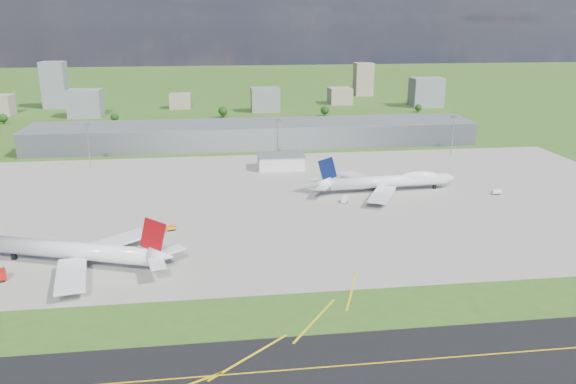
{
  "coord_description": "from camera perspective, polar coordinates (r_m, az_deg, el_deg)",
  "views": [
    {
      "loc": [
        -26.32,
        -213.85,
        83.55
      ],
      "look_at": [
        4.52,
        24.48,
        9.0
      ],
      "focal_mm": 35.0,
      "sensor_mm": 36.0,
      "label": 1
    }
  ],
  "objects": [
    {
      "name": "bldg_w",
      "position": [
        531.12,
        -19.89,
        8.48
      ],
      "size": [
        28.0,
        22.0,
        24.0
      ],
      "primitive_type": "cube",
      "color": "slate",
      "rests_on": "ground"
    },
    {
      "name": "bldg_tall_w",
      "position": [
        597.26,
        -22.6,
        10.03
      ],
      "size": [
        22.0,
        20.0,
        44.0
      ],
      "primitive_type": "cube",
      "color": "slate",
      "rests_on": "ground"
    },
    {
      "name": "bldg_e",
      "position": [
        576.54,
        13.86,
        9.82
      ],
      "size": [
        30.0,
        22.0,
        28.0
      ],
      "primitive_type": "cube",
      "color": "slate",
      "rests_on": "ground"
    },
    {
      "name": "airliner_blue_quad",
      "position": [
        285.67,
        10.23,
        1.07
      ],
      "size": [
        74.14,
        58.08,
        19.36
      ],
      "rotation": [
        0.0,
        0.0,
        0.05
      ],
      "color": "white",
      "rests_on": "ground"
    },
    {
      "name": "bldg_tall_e",
      "position": [
        648.96,
        7.66,
        11.29
      ],
      "size": [
        20.0,
        18.0,
        36.0
      ],
      "primitive_type": "cube",
      "color": "gray",
      "rests_on": "ground"
    },
    {
      "name": "terminal",
      "position": [
        387.31,
        -3.35,
        5.88
      ],
      "size": [
        300.0,
        42.0,
        15.0
      ],
      "primitive_type": "cube",
      "color": "slate",
      "rests_on": "ground"
    },
    {
      "name": "airliner_red_twin",
      "position": [
        210.72,
        -20.48,
        -5.71
      ],
      "size": [
        70.9,
        53.88,
        20.06
      ],
      "rotation": [
        0.0,
        0.0,
        2.81
      ],
      "color": "white",
      "rests_on": "ground"
    },
    {
      "name": "mast_center",
      "position": [
        337.34,
        -1.06,
        5.98
      ],
      "size": [
        3.5,
        2.0,
        25.9
      ],
      "color": "gray",
      "rests_on": "ground"
    },
    {
      "name": "bldg_c",
      "position": [
        530.88,
        -2.33,
        9.37
      ],
      "size": [
        26.0,
        20.0,
        22.0
      ],
      "primitive_type": "cube",
      "color": "slate",
      "rests_on": "ground"
    },
    {
      "name": "tree_far_e",
      "position": [
        538.34,
        13.1,
        8.35
      ],
      "size": [
        6.3,
        6.3,
        7.7
      ],
      "color": "#382314",
      "rests_on": "ground"
    },
    {
      "name": "mast_east",
      "position": [
        365.91,
        16.43,
        6.17
      ],
      "size": [
        3.5,
        2.0,
        25.9
      ],
      "color": "gray",
      "rests_on": "ground"
    },
    {
      "name": "van_white_far",
      "position": [
        296.36,
        20.41,
        -0.01
      ],
      "size": [
        4.66,
        2.52,
        2.35
      ],
      "rotation": [
        0.0,
        0.0,
        0.08
      ],
      "color": "white",
      "rests_on": "ground"
    },
    {
      "name": "bldg_ce",
      "position": [
        582.75,
        5.29,
        9.71
      ],
      "size": [
        22.0,
        24.0,
        16.0
      ],
      "primitive_type": "cube",
      "color": "gray",
      "rests_on": "ground"
    },
    {
      "name": "apron",
      "position": [
        269.69,
        0.73,
        -0.8
      ],
      "size": [
        360.0,
        190.0,
        0.08
      ],
      "primitive_type": "cube",
      "color": "gray",
      "rests_on": "ground"
    },
    {
      "name": "tree_e",
      "position": [
        504.33,
        3.77,
        8.3
      ],
      "size": [
        7.65,
        7.65,
        9.35
      ],
      "color": "#382314",
      "rests_on": "ground"
    },
    {
      "name": "tree_far_w",
      "position": [
        520.02,
        -26.98,
        6.71
      ],
      "size": [
        7.2,
        7.2,
        8.8
      ],
      "color": "#382314",
      "rests_on": "ground"
    },
    {
      "name": "bldg_cw",
      "position": [
        560.13,
        -10.89,
        9.07
      ],
      "size": [
        20.0,
        18.0,
        14.0
      ],
      "primitive_type": "cube",
      "color": "gray",
      "rests_on": "ground"
    },
    {
      "name": "tree_c",
      "position": [
        499.97,
        -6.63,
        8.18
      ],
      "size": [
        8.1,
        8.1,
        9.9
      ],
      "color": "#382314",
      "rests_on": "ground"
    },
    {
      "name": "mast_west",
      "position": [
        343.38,
        -19.7,
        5.17
      ],
      "size": [
        3.5,
        2.0,
        25.9
      ],
      "color": "gray",
      "rests_on": "ground"
    },
    {
      "name": "ops_building",
      "position": [
        325.81,
        -0.75,
        3.1
      ],
      "size": [
        26.0,
        16.0,
        8.0
      ],
      "primitive_type": "cube",
      "color": "silver",
      "rests_on": "ground"
    },
    {
      "name": "tug_yellow",
      "position": [
        235.95,
        -11.81,
        -3.63
      ],
      "size": [
        4.49,
        3.41,
        1.94
      ],
      "rotation": [
        0.0,
        0.0,
        0.32
      ],
      "color": "orange",
      "rests_on": "ground"
    },
    {
      "name": "tree_w",
      "position": [
        492.44,
        -17.2,
        7.28
      ],
      "size": [
        6.75,
        6.75,
        8.25
      ],
      "color": "#382314",
      "rests_on": "ground"
    },
    {
      "name": "ground",
      "position": [
        374.25,
        -3.16,
        4.31
      ],
      "size": [
        1400.0,
        1400.0,
        0.0
      ],
      "primitive_type": "plane",
      "color": "#32581B",
      "rests_on": "ground"
    },
    {
      "name": "van_white_near",
      "position": [
        266.83,
        5.78,
        -0.79
      ],
      "size": [
        4.31,
        5.94,
        2.74
      ],
      "rotation": [
        0.0,
        0.0,
        1.17
      ],
      "color": "white",
      "rests_on": "ground"
    }
  ]
}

